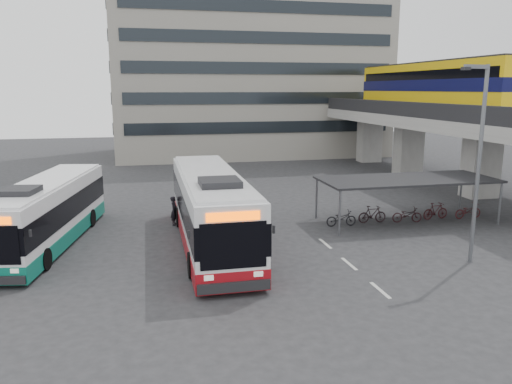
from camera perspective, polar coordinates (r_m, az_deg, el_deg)
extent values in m
plane|color=#28282B|center=(24.43, 2.38, -6.31)|extent=(120.00, 120.00, 0.00)
cube|color=gray|center=(38.54, 24.32, 2.85)|extent=(2.20, 1.60, 4.60)
cube|color=gray|center=(46.84, 17.03, 4.78)|extent=(2.20, 1.60, 4.60)
cube|color=gray|center=(53.89, 12.84, 5.85)|extent=(2.20, 1.60, 4.60)
cube|color=gray|center=(41.51, 21.34, 7.48)|extent=(8.00, 32.00, 0.90)
cube|color=black|center=(39.50, 16.87, 9.05)|extent=(0.35, 32.00, 1.10)
cube|color=black|center=(43.66, 25.58, 8.62)|extent=(0.35, 32.00, 1.10)
cube|color=gold|center=(43.75, 19.57, 11.13)|extent=(2.90, 20.00, 3.90)
cube|color=#090B36|center=(43.75, 19.58, 11.39)|extent=(2.98, 20.02, 0.90)
cube|color=black|center=(43.76, 19.66, 12.44)|extent=(2.96, 19.20, 0.70)
cube|color=black|center=(43.79, 19.75, 13.68)|extent=(2.70, 19.60, 0.25)
cylinder|color=#595B60|center=(29.62, 6.92, -0.76)|extent=(0.12, 0.12, 2.40)
cylinder|color=#595B60|center=(34.01, 22.36, 0.06)|extent=(0.12, 0.12, 2.40)
cylinder|color=#595B60|center=(26.34, 9.53, -2.41)|extent=(0.12, 0.12, 2.40)
cylinder|color=#595B60|center=(31.20, 26.10, -1.25)|extent=(0.12, 0.12, 2.40)
cube|color=black|center=(29.74, 16.91, 1.38)|extent=(10.00, 4.00, 0.12)
imported|color=black|center=(28.44, 9.62, -2.92)|extent=(1.71, 0.60, 0.90)
imported|color=black|center=(29.23, 13.26, -2.57)|extent=(1.66, 0.47, 1.00)
imported|color=black|center=(30.15, 16.68, -2.41)|extent=(1.71, 0.60, 0.90)
imported|color=black|center=(31.16, 19.90, -2.08)|extent=(1.66, 0.47, 1.00)
imported|color=#350C0F|center=(32.27, 22.90, -1.94)|extent=(1.71, 0.60, 0.90)
cube|color=gray|center=(59.86, -1.00, 16.47)|extent=(30.00, 15.00, 25.00)
cube|color=beige|center=(20.01, 14.01, -10.83)|extent=(0.15, 1.60, 0.01)
cube|color=beige|center=(22.54, 10.60, -8.07)|extent=(0.15, 1.60, 0.01)
cube|color=beige|center=(25.17, 7.91, -5.85)|extent=(0.15, 1.60, 0.01)
cube|color=white|center=(24.33, -5.21, -1.56)|extent=(2.85, 13.08, 3.00)
cube|color=maroon|center=(24.69, -5.15, -4.70)|extent=(2.89, 13.13, 0.82)
cube|color=black|center=(24.30, -5.22, -1.25)|extent=(2.91, 13.11, 1.25)
cube|color=#FF5200|center=(17.78, -2.63, -2.80)|extent=(1.94, 0.09, 0.33)
cube|color=black|center=(20.80, -4.17, 1.07)|extent=(1.68, 1.75, 0.30)
cylinder|color=black|center=(20.62, -7.31, -8.27)|extent=(0.33, 1.09, 1.09)
cylinder|color=black|center=(28.37, -3.46, -2.61)|extent=(0.33, 1.09, 1.09)
cube|color=white|center=(26.47, -22.77, -1.88)|extent=(4.46, 11.76, 2.64)
cube|color=#0B6753|center=(26.76, -22.57, -4.43)|extent=(4.51, 11.81, 0.72)
cube|color=black|center=(26.44, -22.79, -1.63)|extent=(4.52, 11.79, 1.10)
cube|color=black|center=(23.55, -25.45, 0.10)|extent=(1.72, 1.77, 0.27)
cylinder|color=black|center=(29.37, -18.33, -2.83)|extent=(0.45, 1.00, 0.96)
imported|color=black|center=(28.42, -9.33, -2.14)|extent=(0.56, 0.69, 1.65)
cylinder|color=#595B60|center=(23.35, 24.09, 2.61)|extent=(0.17, 0.17, 8.54)
cube|color=#595B60|center=(22.65, 23.90, 12.97)|extent=(1.29, 0.44, 0.16)
cube|color=black|center=(22.21, 22.86, 12.88)|extent=(0.41, 0.27, 0.13)
cube|color=#A4100A|center=(27.17, -24.64, -2.85)|extent=(0.51, 0.25, 2.45)
cube|color=white|center=(27.03, -24.75, -1.54)|extent=(0.53, 0.16, 0.49)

